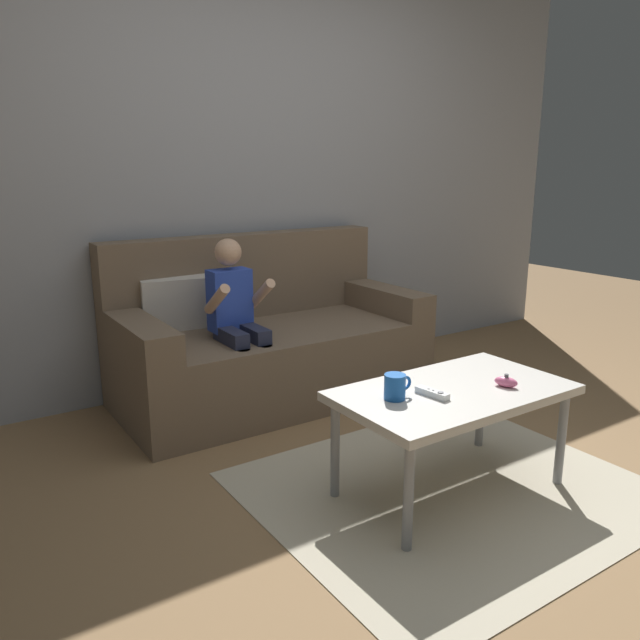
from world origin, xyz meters
TOP-DOWN VIEW (x-y plane):
  - ground_plane at (0.00, 0.00)m, footprint 10.17×10.17m
  - wall_back at (0.00, 1.90)m, footprint 5.08×0.05m
  - couch at (-0.15, 1.52)m, footprint 1.68×0.80m
  - person_seated_on_couch at (-0.41, 1.33)m, footprint 0.30×0.36m
  - coffee_table at (-0.06, 0.17)m, footprint 0.92×0.53m
  - area_rug at (-0.06, 0.17)m, footprint 1.51×1.31m
  - game_remote_white_near_edge at (-0.19, 0.16)m, footprint 0.05×0.14m
  - nunchuk_pink at (0.12, 0.07)m, footprint 0.08×0.10m
  - coffee_mug at (-0.32, 0.21)m, footprint 0.12×0.08m

SIDE VIEW (x-z plane):
  - ground_plane at x=0.00m, z-range 0.00..0.00m
  - area_rug at x=-0.06m, z-range 0.00..0.01m
  - couch at x=-0.15m, z-range -0.14..0.75m
  - coffee_table at x=-0.06m, z-range 0.18..0.61m
  - game_remote_white_near_edge at x=-0.19m, z-range 0.43..0.46m
  - nunchuk_pink at x=0.12m, z-range 0.43..0.48m
  - coffee_mug at x=-0.32m, z-range 0.43..0.53m
  - person_seated_on_couch at x=-0.41m, z-range 0.07..0.99m
  - wall_back at x=0.00m, z-range 0.00..2.50m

